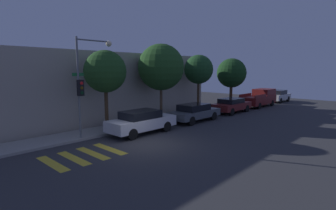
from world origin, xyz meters
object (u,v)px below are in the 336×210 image
object	(u,v)px
sedan_far_end	(232,105)
tree_far_end	(199,70)
traffic_light_pole	(87,76)
tree_near_corner	(105,72)
sedan_middle	(194,112)
tree_midblock	(161,67)
sedan_near_corner	(142,121)
tree_behind_truck	(232,73)
pickup_truck	(259,98)
sedan_tail_of_row	(278,96)

from	to	relation	value
sedan_far_end	tree_far_end	size ratio (longest dim) A/B	0.84
traffic_light_pole	tree_near_corner	world-z (taller)	traffic_light_pole
sedan_middle	tree_midblock	bearing A→B (deg)	130.92
sedan_far_end	tree_far_end	xyz separation A→B (m)	(-2.61, 1.99, 3.32)
sedan_near_corner	tree_behind_truck	xyz separation A→B (m)	(14.48, 1.99, 2.88)
sedan_near_corner	pickup_truck	xyz separation A→B (m)	(17.26, 0.00, 0.15)
pickup_truck	sedan_tail_of_row	size ratio (longest dim) A/B	1.26
sedan_middle	tree_midblock	size ratio (longest dim) A/B	0.77
sedan_near_corner	sedan_far_end	distance (m)	11.21
traffic_light_pole	sedan_near_corner	world-z (taller)	traffic_light_pole
sedan_middle	tree_near_corner	distance (m)	7.74
sedan_near_corner	tree_far_end	bearing A→B (deg)	13.02
sedan_tail_of_row	tree_midblock	size ratio (longest dim) A/B	0.69
traffic_light_pole	sedan_far_end	xyz separation A→B (m)	(14.21, -1.27, -2.97)
sedan_tail_of_row	tree_midblock	xyz separation A→B (m)	(-18.89, 1.99, 3.45)
tree_midblock	tree_behind_truck	distance (m)	10.73
tree_behind_truck	tree_near_corner	bearing A→B (deg)	180.00
traffic_light_pole	tree_near_corner	xyz separation A→B (m)	(1.72, 0.72, 0.21)
sedan_middle	sedan_near_corner	bearing A→B (deg)	-180.00
sedan_near_corner	tree_behind_truck	world-z (taller)	tree_behind_truck
sedan_near_corner	tree_far_end	distance (m)	9.41
pickup_truck	sedan_far_end	bearing A→B (deg)	-180.00
traffic_light_pole	sedan_middle	size ratio (longest dim) A/B	1.27
sedan_near_corner	pickup_truck	size ratio (longest dim) A/B	0.87
sedan_far_end	pickup_truck	xyz separation A→B (m)	(6.05, 0.00, 0.20)
sedan_near_corner	sedan_tail_of_row	world-z (taller)	sedan_tail_of_row
sedan_far_end	traffic_light_pole	bearing A→B (deg)	174.88
sedan_near_corner	tree_midblock	size ratio (longest dim) A/B	0.77
tree_near_corner	tree_midblock	distance (m)	5.05
sedan_tail_of_row	tree_near_corner	xyz separation A→B (m)	(-23.93, 1.99, 3.13)
sedan_near_corner	tree_midblock	world-z (taller)	tree_midblock
sedan_far_end	sedan_tail_of_row	world-z (taller)	sedan_tail_of_row
tree_midblock	sedan_far_end	bearing A→B (deg)	-14.95
sedan_far_end	sedan_near_corner	bearing A→B (deg)	180.00
sedan_near_corner	sedan_middle	xyz separation A→B (m)	(5.49, 0.00, -0.05)
pickup_truck	tree_near_corner	xyz separation A→B (m)	(-18.54, 1.99, 2.98)
sedan_middle	tree_near_corner	xyz separation A→B (m)	(-6.76, 1.99, 3.19)
sedan_tail_of_row	tree_far_end	distance (m)	14.56
traffic_light_pole	tree_near_corner	distance (m)	1.87
traffic_light_pole	pickup_truck	distance (m)	20.49
tree_near_corner	tree_far_end	distance (m)	9.88
pickup_truck	tree_near_corner	size ratio (longest dim) A/B	1.00
sedan_tail_of_row	tree_midblock	bearing A→B (deg)	173.99
sedan_tail_of_row	tree_near_corner	bearing A→B (deg)	175.25
sedan_far_end	tree_behind_truck	bearing A→B (deg)	31.32
sedan_far_end	tree_near_corner	size ratio (longest dim) A/B	0.85
sedan_middle	tree_behind_truck	bearing A→B (deg)	12.47
sedan_near_corner	pickup_truck	world-z (taller)	pickup_truck
traffic_light_pole	pickup_truck	world-z (taller)	traffic_light_pole
sedan_far_end	tree_far_end	world-z (taller)	tree_far_end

